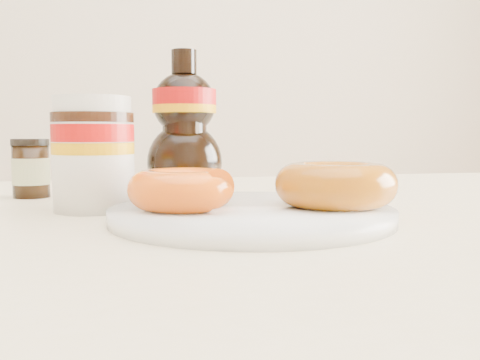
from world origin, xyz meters
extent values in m
cube|color=beige|center=(0.00, 1.75, 1.30)|extent=(3.50, 0.10, 2.60)
cube|color=beige|center=(0.00, 0.10, 0.73)|extent=(1.40, 0.90, 0.04)
cylinder|color=white|center=(0.05, 0.05, 0.76)|extent=(0.27, 0.27, 0.01)
torus|color=white|center=(0.05, 0.05, 0.76)|extent=(0.27, 0.27, 0.01)
torus|color=#EE5B0D|center=(-0.01, 0.05, 0.78)|extent=(0.13, 0.13, 0.04)
torus|color=#9A4C09|center=(0.13, 0.04, 0.78)|extent=(0.14, 0.14, 0.04)
cylinder|color=white|center=(-0.10, 0.15, 0.80)|extent=(0.09, 0.09, 0.10)
cylinder|color=#8E0605|center=(-0.10, 0.15, 0.83)|extent=(0.09, 0.09, 0.02)
cylinder|color=#D89905|center=(-0.10, 0.15, 0.82)|extent=(0.09, 0.09, 0.01)
cylinder|color=black|center=(-0.10, 0.15, 0.85)|extent=(0.09, 0.09, 0.01)
cylinder|color=white|center=(-0.10, 0.15, 0.86)|extent=(0.08, 0.08, 0.02)
cylinder|color=black|center=(-0.18, 0.29, 0.78)|extent=(0.05, 0.05, 0.07)
cylinder|color=beige|center=(-0.18, 0.29, 0.78)|extent=(0.05, 0.05, 0.03)
cylinder|color=black|center=(-0.18, 0.29, 0.82)|extent=(0.05, 0.05, 0.01)
camera|label=1|loc=(-0.07, -0.44, 0.83)|focal=40.00mm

